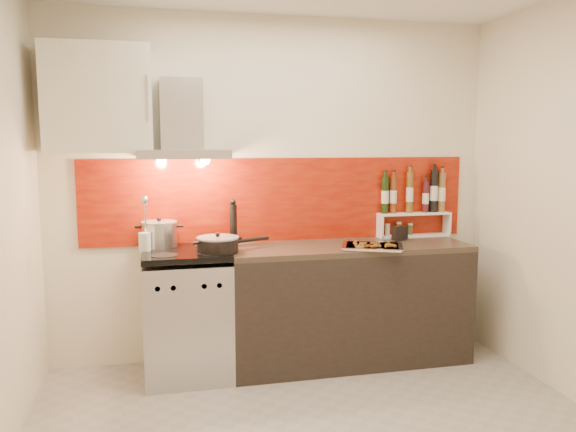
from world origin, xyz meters
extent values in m
cube|color=silver|center=(0.00, 1.40, 1.30)|extent=(3.40, 0.02, 2.60)
cube|color=maroon|center=(0.05, 1.39, 1.22)|extent=(3.00, 0.02, 0.64)
cube|color=#B7B7BA|center=(-0.70, 1.10, 0.42)|extent=(0.60, 0.60, 0.84)
cube|color=black|center=(-0.70, 0.81, 0.33)|extent=(0.50, 0.02, 0.40)
cube|color=#B7B7BA|center=(-0.70, 0.81, 0.72)|extent=(0.56, 0.02, 0.12)
cube|color=#FF190C|center=(-0.70, 0.81, 0.72)|extent=(0.10, 0.01, 0.04)
cube|color=black|center=(-0.70, 1.10, 0.89)|extent=(0.60, 0.60, 0.04)
cube|color=black|center=(0.50, 1.10, 0.43)|extent=(1.80, 0.60, 0.86)
cube|color=#34271F|center=(0.50, 1.10, 0.88)|extent=(1.80, 0.60, 0.04)
cube|color=#B7B7BA|center=(-0.70, 1.15, 1.58)|extent=(0.62, 0.50, 0.06)
cube|color=#B7B7BA|center=(-0.70, 1.30, 1.86)|extent=(0.30, 0.18, 0.50)
sphere|color=#FFD18C|center=(-0.85, 1.15, 1.54)|extent=(0.07, 0.07, 0.07)
sphere|color=#FFD18C|center=(-0.55, 1.15, 1.54)|extent=(0.07, 0.07, 0.07)
cube|color=beige|center=(-1.25, 1.22, 1.95)|extent=(0.70, 0.35, 0.72)
cylinder|color=#B7B7BA|center=(-0.88, 1.27, 1.00)|extent=(0.25, 0.25, 0.17)
cylinder|color=#99999E|center=(-0.88, 1.27, 1.09)|extent=(0.25, 0.25, 0.01)
sphere|color=black|center=(-0.88, 1.27, 1.11)|extent=(0.03, 0.03, 0.03)
cylinder|color=black|center=(-0.49, 1.00, 0.95)|extent=(0.29, 0.29, 0.09)
cylinder|color=#99999E|center=(-0.49, 1.00, 1.01)|extent=(0.29, 0.29, 0.01)
sphere|color=black|center=(-0.49, 1.00, 1.03)|extent=(0.03, 0.03, 0.03)
cylinder|color=black|center=(-0.23, 1.11, 0.96)|extent=(0.26, 0.13, 0.03)
cylinder|color=silver|center=(-0.98, 1.14, 0.97)|extent=(0.08, 0.08, 0.14)
cylinder|color=silver|center=(-0.97, 1.14, 1.15)|extent=(0.01, 0.07, 0.25)
sphere|color=silver|center=(-0.97, 1.08, 1.27)|extent=(0.06, 0.06, 0.06)
cylinder|color=black|center=(-0.35, 1.22, 1.06)|extent=(0.05, 0.05, 0.31)
sphere|color=black|center=(-0.35, 1.22, 1.23)|extent=(0.04, 0.04, 0.04)
cube|color=white|center=(1.13, 1.34, 0.91)|extent=(0.60, 0.16, 0.01)
cube|color=white|center=(0.84, 1.34, 0.99)|extent=(0.01, 0.16, 0.17)
cube|color=white|center=(1.42, 1.34, 0.99)|extent=(0.02, 0.16, 0.17)
cube|color=white|center=(1.13, 1.34, 1.09)|extent=(0.60, 0.16, 0.02)
cylinder|color=black|center=(0.88, 1.34, 1.24)|extent=(0.06, 0.06, 0.29)
cylinder|color=#662B11|center=(0.95, 1.34, 1.24)|extent=(0.05, 0.05, 0.29)
cylinder|color=brown|center=(1.10, 1.34, 1.26)|extent=(0.06, 0.06, 0.33)
cylinder|color=#46121A|center=(1.24, 1.34, 1.22)|extent=(0.05, 0.05, 0.25)
cylinder|color=black|center=(1.31, 1.34, 1.27)|extent=(0.06, 0.06, 0.34)
cylinder|color=brown|center=(1.38, 1.34, 1.25)|extent=(0.06, 0.06, 0.32)
cylinder|color=beige|center=(0.91, 1.34, 0.96)|extent=(0.04, 0.04, 0.08)
cylinder|color=brown|center=(1.01, 1.34, 0.96)|extent=(0.04, 0.04, 0.09)
cylinder|color=#4A4225|center=(1.11, 1.34, 0.95)|extent=(0.04, 0.04, 0.08)
cube|color=black|center=(0.95, 1.18, 0.96)|extent=(0.13, 0.09, 0.11)
cube|color=silver|center=(0.62, 0.93, 0.91)|extent=(0.49, 0.44, 0.01)
cube|color=silver|center=(0.62, 0.93, 0.92)|extent=(0.52, 0.47, 0.01)
cube|color=red|center=(0.62, 0.93, 0.92)|extent=(0.44, 0.39, 0.01)
cube|color=brown|center=(0.51, 0.88, 0.93)|extent=(0.05, 0.05, 0.01)
cube|color=brown|center=(0.50, 0.94, 0.93)|extent=(0.04, 0.06, 0.01)
cube|color=brown|center=(0.72, 0.88, 0.93)|extent=(0.05, 0.04, 0.01)
cube|color=brown|center=(0.72, 0.84, 0.93)|extent=(0.05, 0.02, 0.01)
cube|color=brown|center=(0.57, 0.97, 0.93)|extent=(0.05, 0.05, 0.01)
cube|color=brown|center=(0.64, 0.96, 0.93)|extent=(0.06, 0.03, 0.01)
cube|color=brown|center=(0.69, 0.84, 0.93)|extent=(0.04, 0.05, 0.01)
cube|color=brown|center=(0.68, 0.97, 0.93)|extent=(0.02, 0.06, 0.01)
cube|color=brown|center=(0.49, 0.84, 0.93)|extent=(0.06, 0.04, 0.01)
cube|color=brown|center=(0.75, 0.84, 0.93)|extent=(0.02, 0.06, 0.01)
cube|color=brown|center=(0.56, 0.86, 0.93)|extent=(0.06, 0.03, 0.01)
cube|color=brown|center=(0.63, 0.86, 0.93)|extent=(0.04, 0.05, 0.01)
cube|color=brown|center=(0.60, 0.84, 0.93)|extent=(0.06, 0.02, 0.01)
cube|color=brown|center=(0.53, 0.87, 0.93)|extent=(0.04, 0.06, 0.01)
cube|color=brown|center=(0.54, 0.93, 0.93)|extent=(0.06, 0.04, 0.01)
cube|color=brown|center=(0.52, 1.01, 0.93)|extent=(0.04, 0.05, 0.01)
camera|label=1|loc=(-0.87, -2.83, 1.67)|focal=35.00mm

